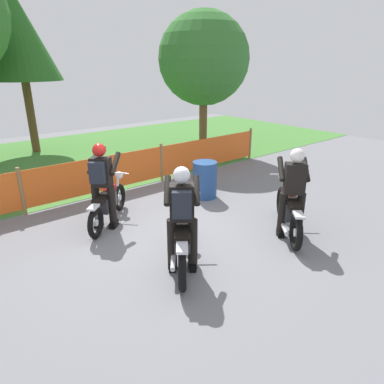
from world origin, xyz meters
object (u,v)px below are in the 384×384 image
Objects in this scene: motorcycle_lead at (108,202)px; rider_third at (182,214)px; motorcycle_trailing at (289,208)px; rider_lead at (102,182)px; oil_drum at (205,180)px; rider_trailing at (293,190)px; motorcycle_third at (182,235)px.

motorcycle_lead is 2.37m from rider_third.
rider_lead is (-2.65, 2.39, 0.48)m from motorcycle_trailing.
motorcycle_trailing reaches higher than motorcycle_lead.
motorcycle_lead reaches higher than oil_drum.
motorcycle_lead is at bearing 40.67° from rider_third.
oil_drum is (-0.05, 2.37, -0.03)m from motorcycle_trailing.
motorcycle_trailing is (2.50, -2.53, 0.04)m from motorcycle_lead.
rider_trailing reaches higher than motorcycle_trailing.
rider_lead is 2.18m from rider_third.
motorcycle_lead is 3.61m from rider_trailing.
motorcycle_trailing is 0.49m from rider_trailing.
rider_trailing and rider_third have the same top height.
rider_third is 3.22m from oil_drum.
oil_drum is at bearing -9.51° from rider_third.
rider_lead is 1.00× the size of rider_trailing.
rider_third is at bearing -130.06° from motorcycle_lead.
rider_lead is at bearing 87.75° from rider_trailing.
rider_third is (-0.14, -0.18, 0.47)m from motorcycle_third.
rider_third reaches higher than motorcycle_third.
rider_lead reaches higher than motorcycle_third.
rider_third is (-2.39, 0.22, 0.48)m from motorcycle_trailing.
rider_lead is at bearing 179.68° from oil_drum.
oil_drum is (2.60, -0.01, -0.51)m from rider_lead.
rider_lead is 2.65m from oil_drum.
rider_third reaches higher than motorcycle_lead.
rider_lead is 1.92× the size of oil_drum.
motorcycle_trailing is at bearing -88.14° from motorcycle_lead.
motorcycle_lead is at bearing 44.58° from motorcycle_third.
rider_third is at bearing -179.49° from motorcycle_third.
motorcycle_trailing is 0.94× the size of rider_third.
rider_lead is at bearing 90.95° from motorcycle_trailing.
motorcycle_third is 0.52m from rider_third.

